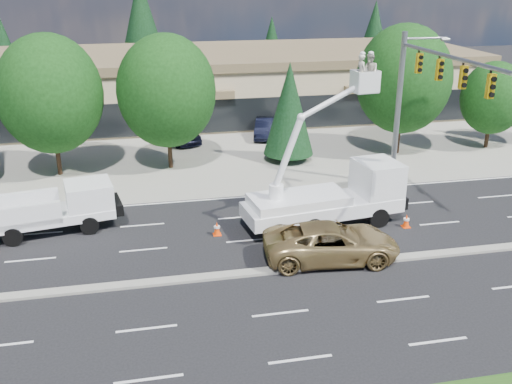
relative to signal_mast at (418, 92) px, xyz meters
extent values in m
plane|color=black|center=(-10.03, -7.04, -6.06)|extent=(140.00, 140.00, 0.00)
cube|color=gray|center=(-10.03, 12.96, -6.05)|extent=(140.00, 22.00, 0.01)
cube|color=gray|center=(-10.03, -7.04, -6.00)|extent=(120.00, 0.55, 0.12)
cube|color=tan|center=(-10.03, 22.96, -3.56)|extent=(50.00, 15.00, 5.00)
cube|color=brown|center=(-10.03, 22.96, -0.91)|extent=(50.40, 15.40, 0.70)
cube|color=black|center=(-10.03, 15.41, -4.56)|extent=(48.00, 0.12, 2.60)
cylinder|color=#332114|center=(-20.03, 7.96, -4.63)|extent=(0.28, 0.28, 2.86)
ellipsoid|color=black|center=(-20.03, 7.96, -0.90)|extent=(6.34, 6.34, 7.30)
cylinder|color=#332114|center=(-13.03, 7.96, -4.65)|extent=(0.28, 0.28, 2.80)
ellipsoid|color=black|center=(-13.03, 7.96, -0.99)|extent=(6.23, 6.23, 7.17)
cylinder|color=#332114|center=(-5.03, 7.96, -5.66)|extent=(0.26, 0.26, 0.80)
cone|color=black|center=(-5.03, 7.96, -2.48)|extent=(3.38, 3.38, 6.18)
cylinder|color=#332114|center=(2.97, 7.96, -4.60)|extent=(0.28, 0.28, 2.91)
ellipsoid|color=black|center=(2.97, 7.96, -0.81)|extent=(6.46, 6.46, 7.43)
cylinder|color=#332114|center=(9.97, 7.96, -5.04)|extent=(0.28, 0.28, 2.03)
ellipsoid|color=black|center=(9.97, 7.96, -2.38)|extent=(4.52, 4.52, 5.20)
cylinder|color=#332114|center=(-28.03, 34.96, -5.66)|extent=(0.26, 0.26, 0.80)
cone|color=black|center=(-28.03, 34.96, -1.65)|extent=(4.17, 4.17, 7.62)
cylinder|color=#332114|center=(-14.03, 34.96, -5.66)|extent=(0.26, 0.26, 0.80)
cone|color=black|center=(-14.03, 34.96, 0.35)|extent=(6.05, 6.05, 11.06)
cylinder|color=#332114|center=(-0.03, 34.96, -5.66)|extent=(0.26, 0.26, 0.80)
cone|color=black|center=(-0.03, 34.96, -2.02)|extent=(3.82, 3.82, 6.98)
cylinder|color=#332114|center=(11.97, 34.96, -5.66)|extent=(0.26, 0.26, 0.80)
cone|color=black|center=(11.97, 34.96, -1.19)|extent=(4.60, 4.60, 8.41)
cylinder|color=gray|center=(-0.03, 2.16, -1.56)|extent=(0.32, 0.32, 9.00)
cylinder|color=gray|center=(-0.03, -2.84, 2.24)|extent=(0.20, 10.00, 0.20)
cylinder|color=gray|center=(1.27, 2.16, 2.54)|extent=(2.60, 0.12, 0.12)
cube|color=gold|center=(-0.03, 0.16, 1.49)|extent=(0.32, 0.22, 1.05)
cube|color=gold|center=(-0.03, -2.04, 1.49)|extent=(0.32, 0.22, 1.05)
cube|color=gold|center=(-0.03, -4.24, 1.49)|extent=(0.32, 0.22, 1.05)
cube|color=gold|center=(-0.03, -6.44, 1.49)|extent=(0.32, 0.22, 1.05)
cube|color=white|center=(-19.41, -0.84, -5.20)|extent=(6.32, 3.25, 0.45)
cube|color=white|center=(-17.54, -0.50, -4.50)|extent=(2.56, 2.52, 1.50)
cube|color=black|center=(-16.90, -0.39, -4.30)|extent=(0.42, 1.89, 1.00)
cube|color=white|center=(-20.77, -0.12, -4.70)|extent=(3.41, 0.91, 1.10)
cube|color=white|center=(-20.43, -2.00, -4.70)|extent=(3.41, 0.91, 1.10)
cube|color=white|center=(-6.04, -2.84, -5.05)|extent=(8.33, 3.48, 0.71)
cube|color=white|center=(-3.04, -2.44, -3.99)|extent=(2.32, 2.62, 2.02)
cube|color=black|center=(-2.29, -2.34, -3.83)|extent=(0.35, 2.01, 1.21)
cube|color=white|center=(-7.34, -3.02, -4.49)|extent=(5.12, 2.95, 0.51)
cylinder|color=white|center=(-8.54, -3.18, -3.93)|extent=(0.71, 0.71, 0.81)
cube|color=white|center=(-4.13, -2.59, 1.18)|extent=(1.22, 1.05, 1.09)
imported|color=beige|center=(-4.35, -2.62, 1.59)|extent=(0.50, 0.69, 1.74)
imported|color=beige|center=(-3.91, -2.56, 1.59)|extent=(0.77, 0.93, 1.74)
ellipsoid|color=white|center=(-4.35, -2.62, 2.48)|extent=(0.26, 0.26, 0.18)
ellipsoid|color=white|center=(-3.91, -2.56, 2.48)|extent=(0.26, 0.26, 0.18)
cube|color=#FF4208|center=(-11.44, -2.90, -6.04)|extent=(0.40, 0.40, 0.03)
cone|color=#FF4208|center=(-11.44, -2.90, -5.71)|extent=(0.36, 0.36, 0.70)
cylinder|color=white|center=(-11.44, -2.90, -5.64)|extent=(0.29, 0.29, 0.10)
cube|color=#FF4208|center=(-8.78, -3.17, -6.04)|extent=(0.40, 0.40, 0.03)
cone|color=#FF4208|center=(-8.78, -3.17, -5.71)|extent=(0.36, 0.36, 0.70)
cylinder|color=white|center=(-8.78, -3.17, -5.64)|extent=(0.29, 0.29, 0.10)
cube|color=#FF4208|center=(-1.93, -3.90, -6.04)|extent=(0.40, 0.40, 0.03)
cone|color=#FF4208|center=(-1.93, -3.90, -5.71)|extent=(0.36, 0.36, 0.70)
cylinder|color=white|center=(-1.93, -3.90, -5.64)|extent=(0.29, 0.29, 0.10)
imported|color=#A4884F|center=(-6.78, -6.44, -5.21)|extent=(6.30, 3.35, 1.68)
imported|color=black|center=(-12.03, 13.96, -5.23)|extent=(3.48, 5.22, 1.65)
imported|color=black|center=(-5.32, 13.96, -5.34)|extent=(2.66, 4.62, 1.44)
camera|label=1|loc=(-14.61, -28.15, 6.07)|focal=40.00mm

